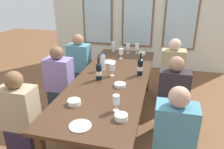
% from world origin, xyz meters
% --- Properties ---
extents(ground_plane, '(12.00, 12.00, 0.00)m').
position_xyz_m(ground_plane, '(0.00, 0.00, 0.00)').
color(ground_plane, brown).
extents(back_wall_with_windows, '(4.15, 0.10, 2.90)m').
position_xyz_m(back_wall_with_windows, '(0.00, 2.51, 1.45)').
color(back_wall_with_windows, silver).
rests_on(back_wall_with_windows, ground).
extents(dining_table, '(0.95, 2.64, 0.74)m').
position_xyz_m(dining_table, '(0.00, 0.00, 0.68)').
color(dining_table, '#462C1C').
rests_on(dining_table, ground).
extents(white_plate_0, '(0.20, 0.20, 0.01)m').
position_xyz_m(white_plate_0, '(-0.19, 0.60, 0.74)').
color(white_plate_0, white).
rests_on(white_plate_0, dining_table).
extents(white_plate_1, '(0.20, 0.20, 0.01)m').
position_xyz_m(white_plate_1, '(-0.02, -1.11, 0.74)').
color(white_plate_1, white).
rests_on(white_plate_1, dining_table).
extents(wine_bottle_0, '(0.08, 0.08, 0.32)m').
position_xyz_m(wine_bottle_0, '(0.35, 0.19, 0.86)').
color(wine_bottle_0, black).
rests_on(wine_bottle_0, dining_table).
extents(wine_bottle_1, '(0.08, 0.08, 0.30)m').
position_xyz_m(wine_bottle_1, '(-0.16, -0.09, 0.86)').
color(wine_bottle_1, black).
rests_on(wine_bottle_1, dining_table).
extents(tasting_bowl_0, '(0.14, 0.14, 0.05)m').
position_xyz_m(tasting_bowl_0, '(-0.23, -0.77, 0.77)').
color(tasting_bowl_0, white).
rests_on(tasting_bowl_0, dining_table).
extents(tasting_bowl_1, '(0.14, 0.14, 0.04)m').
position_xyz_m(tasting_bowl_1, '(0.16, -0.23, 0.76)').
color(tasting_bowl_1, white).
rests_on(tasting_bowl_1, dining_table).
extents(tasting_bowl_2, '(0.12, 0.12, 0.04)m').
position_xyz_m(tasting_bowl_2, '(0.27, 1.12, 0.76)').
color(tasting_bowl_2, white).
rests_on(tasting_bowl_2, dining_table).
extents(tasting_bowl_3, '(0.13, 0.13, 0.05)m').
position_xyz_m(tasting_bowl_3, '(0.31, -0.92, 0.77)').
color(tasting_bowl_3, white).
rests_on(tasting_bowl_3, dining_table).
extents(water_bottle, '(0.06, 0.06, 0.24)m').
position_xyz_m(water_bottle, '(-0.20, 0.25, 0.85)').
color(water_bottle, white).
rests_on(water_bottle, dining_table).
extents(wine_glass_0, '(0.07, 0.07, 0.17)m').
position_xyz_m(wine_glass_0, '(-0.01, 0.08, 0.86)').
color(wine_glass_0, white).
rests_on(wine_glass_0, dining_table).
extents(wine_glass_1, '(0.07, 0.07, 0.17)m').
position_xyz_m(wine_glass_1, '(0.23, -0.78, 0.86)').
color(wine_glass_1, white).
rests_on(wine_glass_1, dining_table).
extents(wine_glass_2, '(0.07, 0.07, 0.17)m').
position_xyz_m(wine_glass_2, '(-0.04, 0.82, 0.86)').
color(wine_glass_2, white).
rests_on(wine_glass_2, dining_table).
extents(wine_glass_3, '(0.07, 0.07, 0.17)m').
position_xyz_m(wine_glass_3, '(0.01, 1.17, 0.86)').
color(wine_glass_3, white).
rests_on(wine_glass_3, dining_table).
extents(wine_glass_4, '(0.07, 0.07, 0.17)m').
position_xyz_m(wine_glass_4, '(-0.27, 1.22, 0.86)').
color(wine_glass_4, white).
rests_on(wine_glass_4, dining_table).
extents(wine_glass_5, '(0.07, 0.07, 0.17)m').
position_xyz_m(wine_glass_5, '(0.18, 1.19, 0.86)').
color(wine_glass_5, white).
rests_on(wine_glass_5, dining_table).
extents(seated_person_0, '(0.38, 0.24, 1.11)m').
position_xyz_m(seated_person_0, '(-0.81, 0.84, 0.53)').
color(seated_person_0, '#333541').
rests_on(seated_person_0, ground).
extents(seated_person_1, '(0.38, 0.24, 1.11)m').
position_xyz_m(seated_person_1, '(0.81, 0.91, 0.53)').
color(seated_person_1, '#21323F').
rests_on(seated_person_1, ground).
extents(seated_person_2, '(0.38, 0.24, 1.11)m').
position_xyz_m(seated_person_2, '(-0.81, -0.90, 0.53)').
color(seated_person_2, '#2F243A').
rests_on(seated_person_2, ground).
extents(seated_person_3, '(0.38, 0.24, 1.11)m').
position_xyz_m(seated_person_3, '(0.81, -0.87, 0.53)').
color(seated_person_3, '#2A3935').
rests_on(seated_person_3, ground).
extents(seated_person_4, '(0.38, 0.24, 1.11)m').
position_xyz_m(seated_person_4, '(-0.81, 0.05, 0.53)').
color(seated_person_4, '#273537').
rests_on(seated_person_4, ground).
extents(seated_person_5, '(0.38, 0.24, 1.11)m').
position_xyz_m(seated_person_5, '(0.81, -0.02, 0.53)').
color(seated_person_5, '#37233B').
rests_on(seated_person_5, ground).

